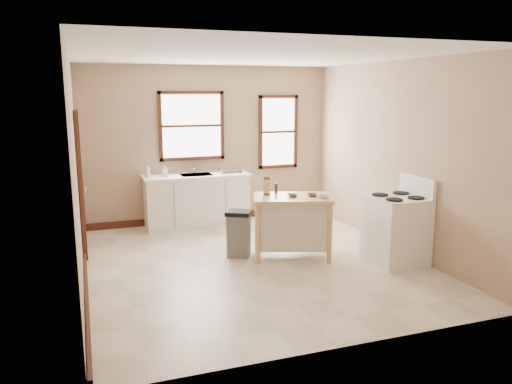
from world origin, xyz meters
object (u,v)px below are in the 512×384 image
Objects in this scene: knife_block at (267,188)px; pepper_grinder at (276,188)px; soap_bottle_a at (147,171)px; kitchen_island at (292,227)px; bowl_b at (312,195)px; bowl_a at (293,195)px; gas_stove at (396,220)px; bowl_c at (324,196)px; trash_bin at (239,234)px; dish_rack at (230,170)px; soap_bottle_b at (165,171)px.

knife_block reaches higher than pepper_grinder.
kitchen_island is (1.76, -2.08, -0.59)m from soap_bottle_a.
knife_block reaches higher than bowl_b.
gas_stove is at bearing -26.66° from bowl_a.
bowl_a and bowl_b have the same top height.
bowl_c is 0.23× the size of trash_bin.
knife_block is at bearing -75.30° from soap_bottle_a.
dish_rack is 3.21m from gas_stove.
bowl_c is 1.06m from gas_stove.
gas_stove is at bearing -33.95° from pepper_grinder.
kitchen_island is at bearing 152.76° from gas_stove.
gas_stove is at bearing -66.01° from soap_bottle_a.
kitchen_island is at bearing 145.70° from bowl_c.
pepper_grinder is (-0.13, 0.29, 0.52)m from kitchen_island.
bowl_b is at bearing 9.15° from trash_bin.
bowl_b is at bearing -53.72° from soap_bottle_b.
bowl_b is (1.73, -2.19, -0.10)m from soap_bottle_b.
soap_bottle_b is 0.91× the size of knife_block.
bowl_b is 0.19m from bowl_c.
dish_rack is 2.26m from bowl_b.
dish_rack reaches higher than trash_bin.
pepper_grinder is 1.75m from gas_stove.
trash_bin is at bearing 154.35° from bowl_c.
bowl_c is (1.83, -2.35, -0.10)m from soap_bottle_b.
knife_block is 0.66m from bowl_b.
soap_bottle_a reaches higher than bowl_a.
soap_bottle_b is 0.17× the size of kitchen_island.
soap_bottle_b reaches higher than pepper_grinder.
bowl_c is at bearing -58.76° from bowl_b.
soap_bottle_b is 0.15× the size of gas_stove.
kitchen_island is at bearing -57.23° from soap_bottle_b.
bowl_a is at bearing 7.32° from trash_bin.
bowl_c is (0.67, -2.34, -0.06)m from dish_rack.
dish_rack is 1.81m from pepper_grinder.
soap_bottle_a is 0.20× the size of gas_stove.
gas_stove reaches higher than bowl_b.
kitchen_island is 7.10× the size of bowl_c.
trash_bin is (-0.99, 0.36, -0.57)m from bowl_b.
soap_bottle_b is 1.22× the size of pepper_grinder.
trash_bin is at bearing -69.93° from soap_bottle_b.
bowl_b is 1.19m from trash_bin.
dish_rack is 1.84m from knife_block.
kitchen_island is at bearing -65.59° from pepper_grinder.
dish_rack is (1.45, 0.01, -0.07)m from soap_bottle_a.
bowl_a is 0.13× the size of gas_stove.
bowl_c is (0.66, -0.50, -0.08)m from knife_block.
pepper_grinder is 0.98× the size of bowl_c.
trash_bin is (-0.58, -0.02, -0.63)m from pepper_grinder.
bowl_c is 1.33m from trash_bin.
soap_bottle_a is at bearing 130.02° from bowl_a.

